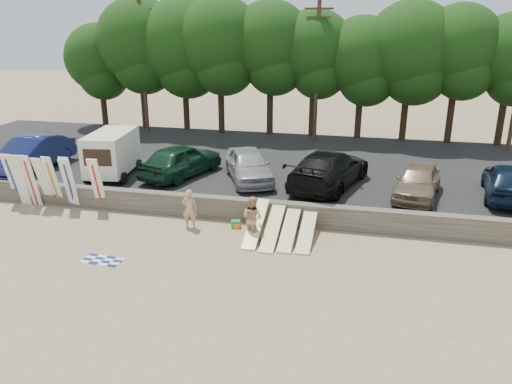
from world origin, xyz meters
TOP-DOWN VIEW (x-y plane):
  - ground at (0.00, 0.00)m, footprint 120.00×120.00m
  - seawall at (0.00, 3.00)m, footprint 44.00×0.50m
  - parking_lot at (0.00, 10.50)m, footprint 44.00×14.50m
  - treeline at (-0.96, 17.47)m, footprint 32.89×6.71m
  - utility_poles at (2.00, 16.00)m, footprint 25.80×0.26m
  - box_trailer at (-7.17, 5.61)m, footprint 2.45×3.83m
  - car_0 at (-11.99, 5.74)m, footprint 2.14×5.48m
  - car_1 at (-3.77, 6.49)m, footprint 3.49×5.40m
  - car_2 at (-0.21, 6.51)m, footprint 3.70×5.12m
  - car_3 at (3.79, 6.49)m, footprint 4.06×6.54m
  - car_4 at (7.85, 5.82)m, footprint 2.63×4.69m
  - car_5 at (11.79, 6.59)m, footprint 2.57×5.03m
  - surfboard_upright_0 at (-10.78, 2.64)m, footprint 0.54×0.74m
  - surfboard_upright_1 at (-10.18, 2.38)m, footprint 0.55×0.59m
  - surfboard_upright_2 at (-9.65, 2.43)m, footprint 0.54×0.58m
  - surfboard_upright_3 at (-9.04, 2.54)m, footprint 0.51×0.87m
  - surfboard_upright_4 at (-8.59, 2.60)m, footprint 0.56×0.72m
  - surfboard_upright_5 at (-7.74, 2.57)m, footprint 0.52×0.56m
  - surfboard_upright_6 at (-7.72, 2.54)m, footprint 0.62×0.85m
  - surfboard_upright_7 at (-6.34, 2.63)m, footprint 0.51×0.67m
  - surfboard_upright_8 at (-6.35, 2.64)m, footprint 0.51×0.60m
  - surfboard_low_0 at (1.32, 1.49)m, footprint 0.56×2.83m
  - surfboard_low_1 at (2.04, 1.39)m, footprint 0.56×2.88m
  - surfboard_low_2 at (2.70, 1.55)m, footprint 0.56×2.90m
  - surfboard_low_3 at (3.40, 1.59)m, footprint 0.56×2.91m
  - beachgoer_a at (-1.59, 1.69)m, footprint 0.68×0.50m
  - beachgoer_b at (1.24, 1.22)m, footprint 1.08×0.99m
  - cooler at (0.29, 2.15)m, footprint 0.44×0.38m
  - gear_bag at (0.34, 2.10)m, footprint 0.32×0.27m
  - beach_towel at (-3.71, -1.91)m, footprint 1.60×1.60m

SIDE VIEW (x-z plane):
  - ground at x=0.00m, z-range 0.00..0.00m
  - beach_towel at x=-3.71m, z-range 0.01..0.01m
  - gear_bag at x=0.34m, z-range 0.00..0.22m
  - cooler at x=0.29m, z-range 0.00..0.32m
  - parking_lot at x=0.00m, z-range 0.00..0.70m
  - surfboard_low_3 at x=3.40m, z-range 0.00..0.88m
  - surfboard_low_2 at x=2.70m, z-range 0.00..0.92m
  - surfboard_low_1 at x=2.04m, z-range 0.00..0.97m
  - seawall at x=0.00m, z-range 0.00..1.00m
  - surfboard_low_0 at x=1.32m, z-range 0.00..1.12m
  - beachgoer_a at x=-1.59m, z-range 0.00..1.72m
  - beachgoer_b at x=1.24m, z-range 0.00..1.80m
  - surfboard_upright_3 at x=-9.04m, z-range 0.00..2.49m
  - surfboard_upright_6 at x=-7.72m, z-range 0.00..2.52m
  - surfboard_upright_0 at x=-10.78m, z-range 0.00..2.53m
  - surfboard_upright_4 at x=-8.59m, z-range 0.00..2.54m
  - surfboard_upright_7 at x=-6.34m, z-range 0.00..2.54m
  - surfboard_upright_8 at x=-6.35m, z-range 0.00..2.56m
  - surfboard_upright_1 at x=-10.18m, z-range 0.00..2.57m
  - surfboard_upright_2 at x=-9.65m, z-range 0.00..2.57m
  - surfboard_upright_5 at x=-7.74m, z-range 0.00..2.57m
  - car_4 at x=7.85m, z-range 0.70..2.21m
  - car_2 at x=-0.21m, z-range 0.70..2.32m
  - car_5 at x=11.79m, z-range 0.70..2.34m
  - car_1 at x=-3.77m, z-range 0.70..2.41m
  - car_3 at x=3.79m, z-range 0.70..2.47m
  - car_0 at x=-11.99m, z-range 0.70..2.48m
  - box_trailer at x=-7.17m, z-range 0.84..3.15m
  - utility_poles at x=2.00m, z-range 0.93..9.93m
  - treeline at x=-0.96m, z-range 1.99..11.26m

